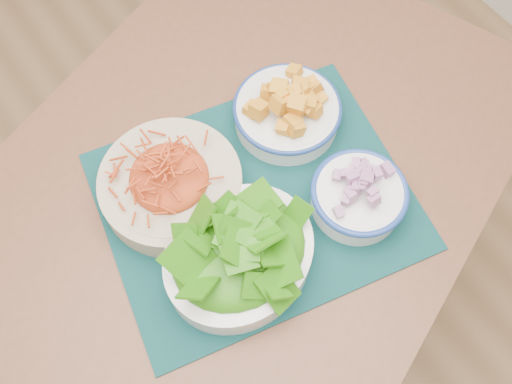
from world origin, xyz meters
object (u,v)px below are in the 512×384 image
placemat (256,201)px  squash_bowl (287,108)px  lettuce_bowl (239,252)px  table (227,221)px  carrot_bowl (170,181)px  onion_bowl (359,194)px

placemat → squash_bowl: 0.17m
lettuce_bowl → table: bearing=57.2°
carrot_bowl → lettuce_bowl: 0.16m
carrot_bowl → squash_bowl: bearing=1.3°
squash_bowl → table: bearing=-161.4°
carrot_bowl → lettuce_bowl: size_ratio=0.98×
squash_bowl → onion_bowl: squash_bowl is taller
onion_bowl → placemat: bearing=141.9°
table → lettuce_bowl: 0.20m
placemat → lettuce_bowl: lettuce_bowl is taller
carrot_bowl → squash_bowl: carrot_bowl is taller
onion_bowl → table: bearing=140.3°
squash_bowl → lettuce_bowl: bearing=-142.1°
placemat → squash_bowl: (0.13, 0.09, 0.04)m
table → carrot_bowl: carrot_bowl is taller
table → carrot_bowl: 0.17m
placemat → carrot_bowl: (-0.10, 0.09, 0.05)m
placemat → onion_bowl: size_ratio=2.86×
placemat → onion_bowl: (0.13, -0.10, 0.04)m
table → squash_bowl: 0.23m
placemat → onion_bowl: bearing=-26.5°
carrot_bowl → table: bearing=-38.1°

